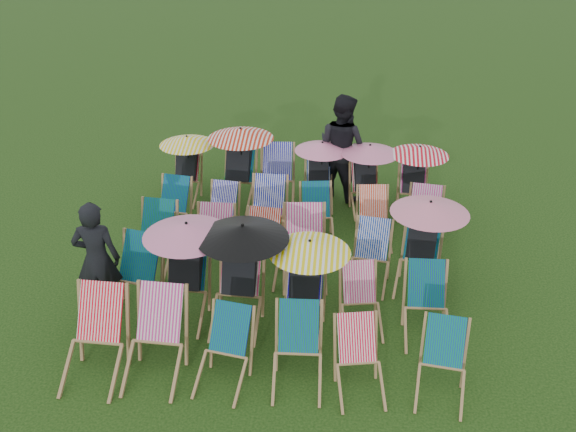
# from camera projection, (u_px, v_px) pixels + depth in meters

# --- Properties ---
(ground) EXTENTS (100.00, 100.00, 0.00)m
(ground) POSITION_uv_depth(u_px,v_px,m) (285.00, 277.00, 9.60)
(ground) COLOR black
(ground) RESTS_ON ground
(deckchair_0) EXTENTS (0.71, 0.97, 1.03)m
(deckchair_0) POSITION_uv_depth(u_px,v_px,m) (93.00, 340.00, 7.53)
(deckchair_0) COLOR #967246
(deckchair_0) RESTS_ON ground
(deckchair_1) EXTENTS (0.71, 0.97, 1.02)m
(deckchair_1) POSITION_uv_depth(u_px,v_px,m) (154.00, 340.00, 7.54)
(deckchair_1) COLOR #967246
(deckchair_1) RESTS_ON ground
(deckchair_2) EXTENTS (0.71, 0.89, 0.87)m
(deckchair_2) POSITION_uv_depth(u_px,v_px,m) (224.00, 352.00, 7.46)
(deckchair_2) COLOR #967246
(deckchair_2) RESTS_ON ground
(deckchair_3) EXTENTS (0.64, 0.87, 0.91)m
(deckchair_3) POSITION_uv_depth(u_px,v_px,m) (298.00, 352.00, 7.44)
(deckchair_3) COLOR #967246
(deckchair_3) RESTS_ON ground
(deckchair_4) EXTENTS (0.69, 0.86, 0.84)m
(deckchair_4) POSITION_uv_depth(u_px,v_px,m) (360.00, 362.00, 7.34)
(deckchair_4) COLOR #967246
(deckchair_4) RESTS_ON ground
(deckchair_5) EXTENTS (0.66, 0.85, 0.85)m
(deckchair_5) POSITION_uv_depth(u_px,v_px,m) (443.00, 365.00, 7.28)
(deckchair_5) COLOR #967246
(deckchair_5) RESTS_ON ground
(deckchair_6) EXTENTS (0.84, 1.05, 1.02)m
(deckchair_6) POSITION_uv_depth(u_px,v_px,m) (131.00, 280.00, 8.64)
(deckchair_6) COLOR #967246
(deckchair_6) RESTS_ON ground
(deckchair_7) EXTENTS (1.16, 1.21, 1.37)m
(deckchair_7) POSITION_uv_depth(u_px,v_px,m) (184.00, 270.00, 8.47)
(deckchair_7) COLOR #967246
(deckchair_7) RESTS_ON ground
(deckchair_8) EXTENTS (1.20, 1.25, 1.42)m
(deckchair_8) POSITION_uv_depth(u_px,v_px,m) (239.00, 274.00, 8.33)
(deckchair_8) COLOR #967246
(deckchair_8) RESTS_ON ground
(deckchair_9) EXTENTS (1.06, 1.11, 1.26)m
(deckchair_9) POSITION_uv_depth(u_px,v_px,m) (305.00, 284.00, 8.29)
(deckchair_9) COLOR #967246
(deckchair_9) RESTS_ON ground
(deckchair_10) EXTENTS (0.67, 0.84, 0.82)m
(deckchair_10) POSITION_uv_depth(u_px,v_px,m) (361.00, 301.00, 8.38)
(deckchair_10) COLOR #967246
(deckchair_10) RESTS_ON ground
(deckchair_11) EXTENTS (0.63, 0.86, 0.91)m
(deckchair_11) POSITION_uv_depth(u_px,v_px,m) (427.00, 306.00, 8.22)
(deckchair_11) COLOR #967246
(deckchair_11) RESTS_ON ground
(deckchair_12) EXTENTS (0.70, 0.93, 0.95)m
(deckchair_12) POSITION_uv_depth(u_px,v_px,m) (152.00, 239.00, 9.66)
(deckchair_12) COLOR #967246
(deckchair_12) RESTS_ON ground
(deckchair_13) EXTENTS (0.64, 0.89, 0.96)m
(deckchair_13) POSITION_uv_depth(u_px,v_px,m) (212.00, 244.00, 9.53)
(deckchair_13) COLOR #967246
(deckchair_13) RESTS_ON ground
(deckchair_14) EXTENTS (0.68, 0.90, 0.93)m
(deckchair_14) POSITION_uv_depth(u_px,v_px,m) (260.00, 248.00, 9.46)
(deckchair_14) COLOR #967246
(deckchair_14) RESTS_ON ground
(deckchair_15) EXTENTS (0.77, 1.01, 1.03)m
(deckchair_15) POSITION_uv_depth(u_px,v_px,m) (305.00, 248.00, 9.37)
(deckchair_15) COLOR #967246
(deckchair_15) RESTS_ON ground
(deckchair_16) EXTENTS (0.70, 0.89, 0.89)m
(deckchair_16) POSITION_uv_depth(u_px,v_px,m) (370.00, 257.00, 9.28)
(deckchair_16) COLOR #967246
(deckchair_16) RESTS_ON ground
(deckchair_17) EXTENTS (1.11, 1.19, 1.32)m
(deckchair_17) POSITION_uv_depth(u_px,v_px,m) (422.00, 243.00, 9.12)
(deckchair_17) COLOR #967246
(deckchair_17) RESTS_ON ground
(deckchair_18) EXTENTS (0.69, 0.89, 0.89)m
(deckchair_18) POSITION_uv_depth(u_px,v_px,m) (170.00, 209.00, 10.59)
(deckchair_18) COLOR #967246
(deckchair_18) RESTS_ON ground
(deckchair_19) EXTENTS (0.62, 0.81, 0.83)m
(deckchair_19) POSITION_uv_depth(u_px,v_px,m) (220.00, 212.00, 10.54)
(deckchair_19) COLOR #967246
(deckchair_19) RESTS_ON ground
(deckchair_20) EXTENTS (0.66, 0.91, 0.97)m
(deckchair_20) POSITION_uv_depth(u_px,v_px,m) (267.00, 212.00, 10.40)
(deckchair_20) COLOR #967246
(deckchair_20) RESTS_ON ground
(deckchair_21) EXTENTS (0.68, 0.87, 0.87)m
(deckchair_21) POSITION_uv_depth(u_px,v_px,m) (317.00, 215.00, 10.41)
(deckchair_21) COLOR #967246
(deckchair_21) RESTS_ON ground
(deckchair_22) EXTENTS (0.65, 0.85, 0.85)m
(deckchair_22) POSITION_uv_depth(u_px,v_px,m) (374.00, 218.00, 10.33)
(deckchair_22) COLOR #967246
(deckchair_22) RESTS_ON ground
(deckchair_23) EXTENTS (0.71, 0.91, 0.91)m
(deckchair_23) POSITION_uv_depth(u_px,v_px,m) (424.00, 220.00, 10.21)
(deckchair_23) COLOR #967246
(deckchair_23) RESTS_ON ground
(deckchair_24) EXTENTS (1.00, 1.04, 1.18)m
(deckchair_24) POSITION_uv_depth(u_px,v_px,m) (185.00, 167.00, 11.64)
(deckchair_24) COLOR #967246
(deckchair_24) RESTS_ON ground
(deckchair_25) EXTENTS (1.17, 1.23, 1.39)m
(deckchair_25) POSITION_uv_depth(u_px,v_px,m) (238.00, 165.00, 11.45)
(deckchair_25) COLOR #967246
(deckchair_25) RESTS_ON ground
(deckchair_26) EXTENTS (0.73, 0.98, 1.01)m
(deckchair_26) POSITION_uv_depth(u_px,v_px,m) (277.00, 177.00, 11.52)
(deckchair_26) COLOR #967246
(deckchair_26) RESTS_ON ground
(deckchair_27) EXTENTS (0.98, 1.04, 1.16)m
(deckchair_27) POSITION_uv_depth(u_px,v_px,m) (320.00, 173.00, 11.44)
(deckchair_27) COLOR #967246
(deckchair_27) RESTS_ON ground
(deckchair_28) EXTENTS (1.01, 1.10, 1.19)m
(deckchair_28) POSITION_uv_depth(u_px,v_px,m) (367.00, 177.00, 11.24)
(deckchair_28) COLOR #967246
(deckchair_28) RESTS_ON ground
(deckchair_29) EXTENTS (1.02, 1.05, 1.21)m
(deckchair_29) POSITION_uv_depth(u_px,v_px,m) (415.00, 179.00, 11.16)
(deckchair_29) COLOR #967246
(deckchair_29) RESTS_ON ground
(person_left) EXTENTS (0.66, 0.47, 1.68)m
(person_left) POSITION_uv_depth(u_px,v_px,m) (97.00, 259.00, 8.48)
(person_left) COLOR black
(person_left) RESTS_ON ground
(person_rear) EXTENTS (1.19, 1.14, 1.94)m
(person_rear) POSITION_uv_depth(u_px,v_px,m) (342.00, 146.00, 11.59)
(person_rear) COLOR black
(person_rear) RESTS_ON ground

